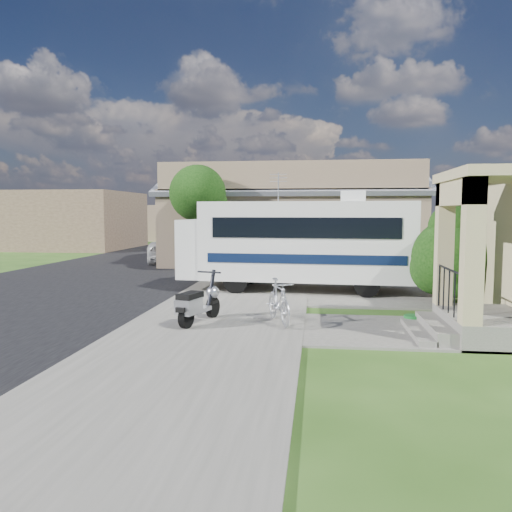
# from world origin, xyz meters

# --- Properties ---
(ground) EXTENTS (120.00, 120.00, 0.00)m
(ground) POSITION_xyz_m (0.00, 0.00, 0.00)
(ground) COLOR #264813
(street_slab) EXTENTS (9.00, 80.00, 0.02)m
(street_slab) POSITION_xyz_m (-7.50, 10.00, 0.01)
(street_slab) COLOR black
(street_slab) RESTS_ON ground
(sidewalk_slab) EXTENTS (4.00, 80.00, 0.06)m
(sidewalk_slab) POSITION_xyz_m (-1.00, 10.00, 0.03)
(sidewalk_slab) COLOR #5E5B54
(sidewalk_slab) RESTS_ON ground
(driveway_slab) EXTENTS (7.00, 6.00, 0.05)m
(driveway_slab) POSITION_xyz_m (1.50, 4.50, 0.03)
(driveway_slab) COLOR #5E5B54
(driveway_slab) RESTS_ON ground
(walk_slab) EXTENTS (4.00, 3.00, 0.05)m
(walk_slab) POSITION_xyz_m (3.00, -1.00, 0.03)
(walk_slab) COLOR #5E5B54
(walk_slab) RESTS_ON ground
(warehouse) EXTENTS (12.50, 8.40, 5.04)m
(warehouse) POSITION_xyz_m (0.00, 13.97, 1.99)
(warehouse) COLOR #856D53
(warehouse) RESTS_ON ground
(distant_bldg_far) EXTENTS (10.00, 8.00, 4.00)m
(distant_bldg_far) POSITION_xyz_m (-17.00, 22.00, 2.00)
(distant_bldg_far) COLOR brown
(distant_bldg_far) RESTS_ON ground
(distant_bldg_near) EXTENTS (8.00, 7.00, 3.20)m
(distant_bldg_near) POSITION_xyz_m (-15.00, 34.00, 1.60)
(distant_bldg_near) COLOR #856D53
(distant_bldg_near) RESTS_ON ground
(street_tree_a) EXTENTS (2.44, 2.40, 4.58)m
(street_tree_a) POSITION_xyz_m (-3.70, 9.05, 3.25)
(street_tree_a) COLOR black
(street_tree_a) RESTS_ON ground
(street_tree_b) EXTENTS (2.44, 2.40, 4.73)m
(street_tree_b) POSITION_xyz_m (-3.70, 19.05, 3.39)
(street_tree_b) COLOR black
(street_tree_b) RESTS_ON ground
(street_tree_c) EXTENTS (2.44, 2.40, 4.42)m
(street_tree_c) POSITION_xyz_m (-3.70, 28.05, 3.10)
(street_tree_c) COLOR black
(street_tree_c) RESTS_ON ground
(motorhome) EXTENTS (7.53, 2.77, 3.80)m
(motorhome) POSITION_xyz_m (0.66, 4.34, 1.63)
(motorhome) COLOR silver
(motorhome) RESTS_ON ground
(shrub) EXTENTS (2.28, 2.18, 2.80)m
(shrub) POSITION_xyz_m (4.90, 2.14, 1.43)
(shrub) COLOR black
(shrub) RESTS_ON ground
(scooter) EXTENTS (0.82, 1.72, 1.15)m
(scooter) POSITION_xyz_m (-1.40, -0.97, 0.51)
(scooter) COLOR black
(scooter) RESTS_ON ground
(bicycle) EXTENTS (1.02, 1.72, 1.00)m
(bicycle) POSITION_xyz_m (0.41, -0.69, 0.50)
(bicycle) COLOR #B1B2B9
(bicycle) RESTS_ON ground
(pickup_truck) EXTENTS (3.48, 5.75, 1.49)m
(pickup_truck) POSITION_xyz_m (-6.01, 13.41, 0.75)
(pickup_truck) COLOR silver
(pickup_truck) RESTS_ON ground
(van) EXTENTS (3.08, 6.21, 1.73)m
(van) POSITION_xyz_m (-6.76, 20.51, 0.87)
(van) COLOR silver
(van) RESTS_ON ground
(garden_hose) EXTENTS (0.41, 0.41, 0.19)m
(garden_hose) POSITION_xyz_m (3.46, -0.21, 0.09)
(garden_hose) COLOR #136121
(garden_hose) RESTS_ON ground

